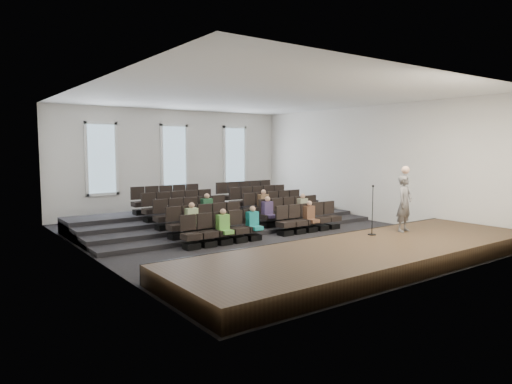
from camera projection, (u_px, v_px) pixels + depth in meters
ground at (260, 235)px, 16.70m from camera, size 14.00×14.00×0.00m
ceiling at (260, 96)px, 16.21m from camera, size 12.00×14.00×0.02m
wall_back at (174, 162)px, 22.11m from camera, size 12.00×0.04×5.00m
wall_front at (435, 177)px, 10.80m from camera, size 12.00×0.04×5.00m
wall_left at (89, 172)px, 12.93m from camera, size 0.04×14.00×5.00m
wall_right at (370, 163)px, 19.98m from camera, size 0.04×14.00×5.00m
stage at (369, 255)px, 12.57m from camera, size 11.80×3.60×0.50m
stage_lip at (324, 244)px, 13.99m from camera, size 11.80×0.06×0.52m
risers at (215, 219)px, 19.23m from camera, size 11.80×4.80×0.60m
seating_rows at (236, 212)px, 17.87m from camera, size 6.80×4.70×1.67m
windows at (174, 158)px, 22.03m from camera, size 8.44×0.10×3.24m
audience at (255, 212)px, 16.88m from camera, size 5.45×2.64×1.10m
speaker at (404, 203)px, 14.61m from camera, size 0.73×0.54×1.82m
mic_stand at (372, 220)px, 14.09m from camera, size 0.26×0.26×1.55m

